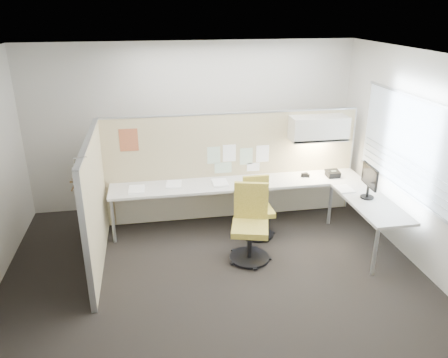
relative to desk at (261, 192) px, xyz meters
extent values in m
cube|color=black|center=(-0.93, -1.13, -0.61)|extent=(5.50, 4.50, 0.01)
cube|color=white|center=(-0.93, -1.13, 2.20)|extent=(5.50, 4.50, 0.01)
cube|color=beige|center=(-0.93, 1.12, 0.80)|extent=(5.50, 0.02, 2.80)
cube|color=beige|center=(-0.93, -3.38, 0.80)|extent=(5.50, 0.02, 2.80)
cube|color=beige|center=(1.82, -1.13, 0.80)|extent=(0.02, 4.50, 2.80)
cube|color=#A1B0BB|center=(1.79, -1.13, 0.95)|extent=(0.01, 2.80, 1.30)
cube|color=tan|center=(-0.38, 0.47, 0.27)|extent=(4.10, 0.06, 1.75)
cube|color=tan|center=(-2.43, -0.63, 0.27)|extent=(0.06, 2.20, 1.75)
cube|color=beige|center=(-0.33, 0.14, 0.11)|extent=(4.00, 0.60, 0.04)
cube|color=beige|center=(1.37, -0.89, 0.11)|extent=(0.60, 1.47, 0.04)
cube|color=beige|center=(-0.33, 0.41, -0.26)|extent=(3.90, 0.02, 0.64)
cylinder|color=#A5A8AA|center=(-2.28, -0.11, -0.26)|extent=(0.05, 0.05, 0.69)
cylinder|color=#A5A8AA|center=(1.12, -1.58, -0.26)|extent=(0.05, 0.05, 0.69)
cylinder|color=#A5A8AA|center=(1.12, -0.11, -0.26)|extent=(0.05, 0.05, 0.69)
cube|color=beige|center=(0.97, 0.26, 0.91)|extent=(0.90, 0.36, 0.38)
cube|color=#FFEABF|center=(0.97, 0.26, 0.70)|extent=(0.60, 0.06, 0.02)
cube|color=#8CBF8C|center=(-0.68, 0.44, 0.50)|extent=(0.21, 0.00, 0.28)
cube|color=white|center=(-0.43, 0.44, 0.52)|extent=(0.21, 0.00, 0.28)
cube|color=#8CBF8C|center=(-0.15, 0.44, 0.45)|extent=(0.21, 0.00, 0.28)
cube|color=white|center=(0.12, 0.44, 0.48)|extent=(0.21, 0.00, 0.28)
cube|color=#8CBF8C|center=(-0.53, 0.44, 0.28)|extent=(0.28, 0.00, 0.18)
cube|color=white|center=(-0.03, 0.44, 0.26)|extent=(0.21, 0.00, 0.14)
cube|color=#F25A1E|center=(-1.98, 0.44, 0.82)|extent=(0.28, 0.00, 0.35)
cylinder|color=black|center=(-0.40, -0.93, -0.57)|extent=(0.56, 0.56, 0.03)
cylinder|color=black|center=(-0.40, -0.93, -0.36)|extent=(0.06, 0.06, 0.43)
cube|color=#D2BD4E|center=(-0.40, -0.93, -0.11)|extent=(0.60, 0.60, 0.09)
cube|color=#D2BD4E|center=(-0.34, -0.71, 0.20)|extent=(0.47, 0.19, 0.53)
cylinder|color=black|center=(-0.11, -0.30, -0.57)|extent=(0.48, 0.48, 0.03)
cylinder|color=black|center=(-0.11, -0.30, -0.39)|extent=(0.06, 0.06, 0.37)
cube|color=#D2BD4E|center=(-0.11, -0.30, -0.18)|extent=(0.43, 0.43, 0.07)
cube|color=#D2BD4E|center=(-0.12, -0.10, 0.09)|extent=(0.40, 0.06, 0.46)
cylinder|color=black|center=(1.37, -0.76, 0.14)|extent=(0.19, 0.19, 0.02)
cylinder|color=black|center=(1.37, -0.76, 0.22)|extent=(0.04, 0.04, 0.17)
cube|color=black|center=(1.37, -0.76, 0.47)|extent=(0.06, 0.47, 0.31)
cube|color=black|center=(1.37, -0.76, 0.47)|extent=(0.03, 0.43, 0.27)
cube|color=black|center=(1.22, 0.11, 0.18)|extent=(0.20, 0.20, 0.12)
cylinder|color=black|center=(1.13, 0.13, 0.21)|extent=(0.04, 0.17, 0.04)
cube|color=black|center=(0.77, 0.17, 0.15)|extent=(0.14, 0.09, 0.05)
cube|color=black|center=(0.77, 0.19, 0.16)|extent=(0.11, 0.08, 0.06)
cube|color=silver|center=(-2.43, -1.34, 1.17)|extent=(0.14, 0.02, 0.02)
cylinder|color=silver|center=(-2.50, -1.34, 1.09)|extent=(0.02, 0.02, 0.14)
cube|color=#AD7F4C|center=(-2.50, -1.34, 0.96)|extent=(0.02, 0.43, 0.12)
cube|color=#AD7F4C|center=(-2.53, -1.31, 0.92)|extent=(0.02, 0.43, 0.12)
cube|color=#A8A7B2|center=(-2.51, -1.39, 0.35)|extent=(0.01, 0.07, 1.06)
cube|color=white|center=(-1.91, 0.10, 0.14)|extent=(0.24, 0.31, 0.03)
cube|color=white|center=(-1.34, 0.22, 0.14)|extent=(0.26, 0.32, 0.02)
cube|color=white|center=(-0.64, 0.12, 0.15)|extent=(0.23, 0.30, 0.04)
cube|color=white|center=(0.04, 0.15, 0.14)|extent=(0.27, 0.33, 0.02)
cube|color=white|center=(1.17, -0.42, 0.14)|extent=(0.24, 0.31, 0.02)
camera|label=1|loc=(-1.67, -6.05, 2.74)|focal=35.00mm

